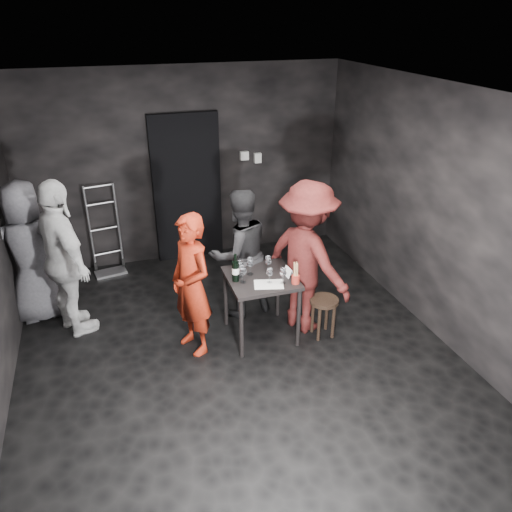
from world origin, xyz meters
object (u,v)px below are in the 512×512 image
object	(u,v)px
bystander_grey	(29,245)
breadstick_cup	(296,273)
man_maroon	(308,246)
tasting_table	(261,285)
server_red	(191,283)
woman_black	(240,251)
stool	(324,307)
wine_bottle	(236,271)
hand_truck	(108,256)
bystander_cream	(62,245)

from	to	relation	value
bystander_grey	breadstick_cup	bearing A→B (deg)	142.19
man_maroon	bystander_grey	world-z (taller)	man_maroon
tasting_table	server_red	world-z (taller)	server_red
woman_black	tasting_table	bearing A→B (deg)	87.62
server_red	stool	bearing A→B (deg)	58.14
stool	wine_bottle	bearing A→B (deg)	166.87
hand_truck	woman_black	bearing A→B (deg)	-56.07
tasting_table	woman_black	distance (m)	0.58
tasting_table	breadstick_cup	size ratio (longest dim) A/B	2.89
hand_truck	stool	world-z (taller)	hand_truck
server_red	woman_black	distance (m)	0.88
server_red	breadstick_cup	distance (m)	1.08
breadstick_cup	bystander_cream	bearing A→B (deg)	156.71
server_red	tasting_table	bearing A→B (deg)	67.13
woman_black	wine_bottle	bearing A→B (deg)	59.00
woman_black	bystander_cream	size ratio (longest dim) A/B	0.75
bystander_cream	bystander_grey	distance (m)	0.58
woman_black	wine_bottle	distance (m)	0.59
hand_truck	wine_bottle	xyz separation A→B (m)	(1.26, -2.11, 0.64)
bystander_grey	wine_bottle	distance (m)	2.39
hand_truck	tasting_table	world-z (taller)	hand_truck
tasting_table	wine_bottle	distance (m)	0.36
hand_truck	bystander_cream	bearing A→B (deg)	-117.26
server_red	breadstick_cup	bearing A→B (deg)	54.10
breadstick_cup	wine_bottle	bearing A→B (deg)	157.38
woman_black	man_maroon	bearing A→B (deg)	129.15
tasting_table	breadstick_cup	world-z (taller)	breadstick_cup
wine_bottle	woman_black	bearing A→B (deg)	69.43
woman_black	server_red	bearing A→B (deg)	28.72
server_red	bystander_grey	bearing A→B (deg)	-149.45
woman_black	man_maroon	xyz separation A→B (m)	(0.62, -0.53, 0.21)
bystander_grey	bystander_cream	bearing A→B (deg)	121.32
stool	bystander_grey	size ratio (longest dim) A/B	0.25
stool	bystander_cream	distance (m)	2.91
stool	bystander_grey	bearing A→B (deg)	155.30
breadstick_cup	bystander_grey	bearing A→B (deg)	152.04
stool	woman_black	size ratio (longest dim) A/B	0.29
breadstick_cup	stool	bearing A→B (deg)	3.55
bystander_grey	wine_bottle	bearing A→B (deg)	140.78
stool	bystander_cream	size ratio (longest dim) A/B	0.22
wine_bottle	server_red	bearing A→B (deg)	-179.36
bystander_grey	man_maroon	bearing A→B (deg)	148.57
bystander_cream	wine_bottle	bearing A→B (deg)	-138.60
bystander_cream	wine_bottle	size ratio (longest dim) A/B	6.93
hand_truck	server_red	world-z (taller)	server_red
tasting_table	stool	distance (m)	0.75
man_maroon	wine_bottle	xyz separation A→B (m)	(-0.82, -0.02, -0.15)
hand_truck	bystander_cream	size ratio (longest dim) A/B	0.58
hand_truck	stool	xyz separation A→B (m)	(2.20, -2.33, 0.14)
woman_black	bystander_grey	size ratio (longest dim) A/B	0.86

